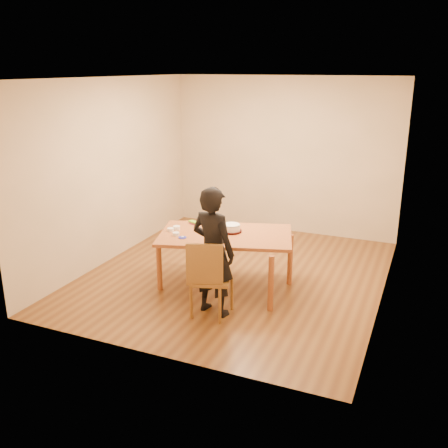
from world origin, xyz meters
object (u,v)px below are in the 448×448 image
at_px(cake_plate, 231,231).
at_px(dining_chair, 212,279).
at_px(cake, 231,228).
at_px(dining_table, 225,235).
at_px(person, 213,252).

bearing_deg(cake_plate, dining_chair, -82.91).
xyz_separation_m(dining_chair, cake, (-0.11, 0.88, 0.36)).
xyz_separation_m(dining_chair, cake_plate, (-0.11, 0.88, 0.31)).
relative_size(dining_table, cake, 7.45).
relative_size(cake_plate, cake, 1.20).
bearing_deg(cake_plate, cake, 0.00).
height_order(dining_table, cake, cake).
bearing_deg(dining_chair, cake, 79.25).
xyz_separation_m(cake, person, (0.11, -0.84, -0.03)).
relative_size(dining_table, dining_chair, 3.98).
distance_m(dining_chair, person, 0.33).
distance_m(dining_chair, cake, 0.96).
bearing_deg(dining_chair, dining_table, 83.11).
relative_size(cake, person, 0.15).
distance_m(dining_table, dining_chair, 0.84).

